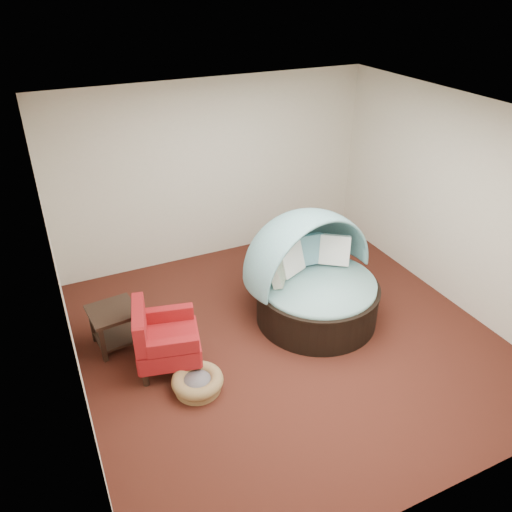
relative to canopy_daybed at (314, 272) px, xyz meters
name	(u,v)px	position (x,y,z in m)	size (l,w,h in m)	color
floor	(288,338)	(-0.53, -0.32, -0.69)	(5.00, 5.00, 0.00)	#441D13
wall_back	(214,172)	(-0.53, 2.18, 0.71)	(5.00, 5.00, 0.00)	beige
wall_front	(452,386)	(-0.53, -2.82, 0.71)	(5.00, 5.00, 0.00)	beige
wall_left	(63,295)	(-3.03, -0.32, 0.71)	(5.00, 5.00, 0.00)	beige
wall_right	(458,204)	(1.97, -0.32, 0.71)	(5.00, 5.00, 0.00)	beige
ceiling	(297,119)	(-0.53, -0.32, 2.11)	(5.00, 5.00, 0.00)	white
canopy_daybed	(314,272)	(0.00, 0.00, 0.00)	(1.90, 1.86, 1.48)	black
pet_basket	(198,382)	(-1.87, -0.67, -0.58)	(0.73, 0.73, 0.20)	olive
red_armchair	(163,339)	(-2.09, -0.13, -0.29)	(0.87, 0.87, 0.85)	black
side_table	(114,322)	(-2.53, 0.49, -0.34)	(0.61, 0.61, 0.53)	black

